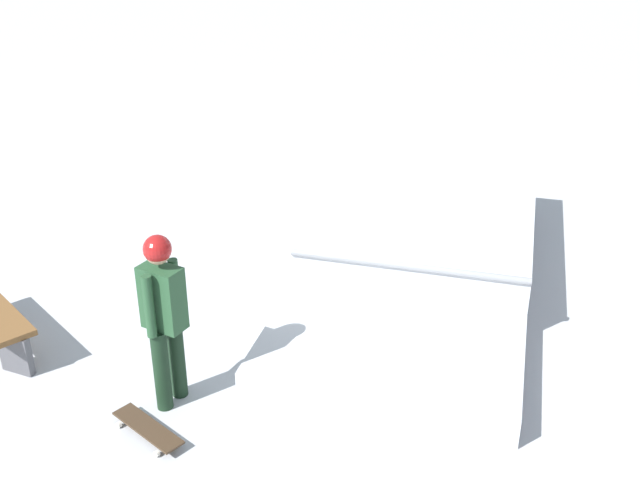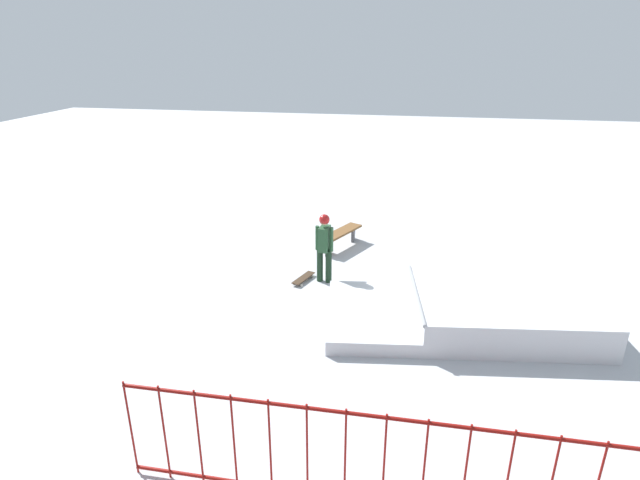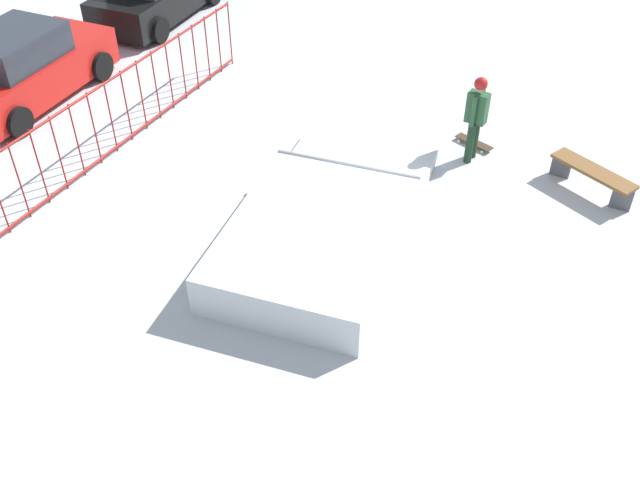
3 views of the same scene
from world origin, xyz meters
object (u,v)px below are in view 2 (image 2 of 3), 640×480
at_px(skate_ramp, 480,311).
at_px(skater, 324,243).
at_px(park_bench, 341,235).
at_px(skateboard, 303,278).

xyz_separation_m(skate_ramp, skater, (3.50, -1.44, 0.69)).
bearing_deg(park_bench, skate_ramp, 132.67).
bearing_deg(skate_ramp, skater, -29.68).
height_order(skater, park_bench, skater).
distance_m(skate_ramp, skateboard, 4.24).
relative_size(skateboard, park_bench, 0.51).
distance_m(skate_ramp, park_bench, 5.04).
bearing_deg(skateboard, park_bench, 5.38).
height_order(skate_ramp, park_bench, skate_ramp).
relative_size(skater, park_bench, 1.07).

